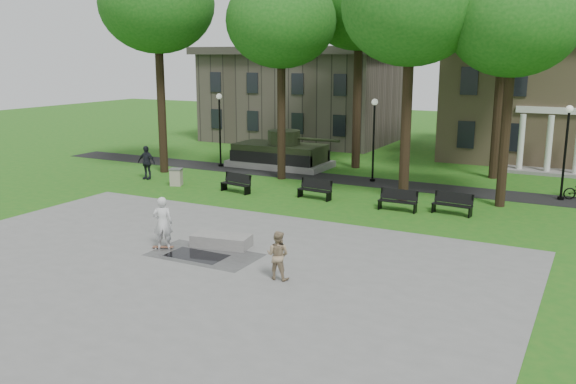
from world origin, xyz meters
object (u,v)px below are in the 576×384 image
friend_watching (278,255)px  park_bench_0 (236,183)px  skateboarder (163,223)px  trash_bin (176,177)px  concrete_block (222,241)px

friend_watching → park_bench_0: size_ratio=0.87×
skateboarder → trash_bin: bearing=-84.7°
friend_watching → concrete_block: bearing=-33.3°
skateboarder → friend_watching: bearing=141.4°
concrete_block → skateboarder: (-1.75, -1.26, 0.77)m
skateboarder → friend_watching: skateboarder is taller
park_bench_0 → skateboarder: bearing=-62.5°
park_bench_0 → trash_bin: bearing=-167.8°
park_bench_0 → trash_bin: (-3.90, -0.10, -0.04)m
concrete_block → friend_watching: 4.13m
concrete_block → trash_bin: bearing=136.0°
skateboarder → trash_bin: (-6.77, 9.48, -0.53)m
concrete_block → skateboarder: skateboarder is taller
skateboarder → concrete_block: bearing=-174.4°
concrete_block → skateboarder: size_ratio=1.10×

